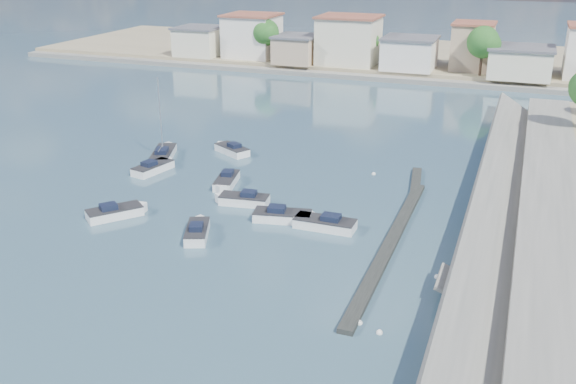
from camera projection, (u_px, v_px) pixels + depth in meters
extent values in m
plane|color=#2E455C|center=(385.00, 134.00, 77.85)|extent=(400.00, 400.00, 0.00)
cube|color=slate|center=(551.00, 241.00, 47.95)|extent=(5.00, 90.00, 1.80)
cube|color=slate|center=(491.00, 232.00, 49.36)|extent=(4.17, 90.00, 2.86)
cube|color=slate|center=(478.00, 294.00, 41.74)|extent=(5.31, 3.50, 1.94)
cube|color=black|center=(391.00, 243.00, 49.34)|extent=(1.00, 26.00, 0.35)
cube|color=black|center=(416.00, 182.00, 61.72)|extent=(2.00, 8.05, 0.30)
cube|color=gray|center=(444.00, 59.00, 122.94)|extent=(160.00, 40.00, 1.40)
cube|color=slate|center=(427.00, 82.00, 104.73)|extent=(160.00, 2.50, 0.80)
cube|color=#ECE4C5|center=(200.00, 42.00, 122.15)|extent=(8.00, 8.00, 5.00)
cube|color=#595960|center=(199.00, 27.00, 121.17)|extent=(8.48, 8.48, 0.35)
cube|color=white|center=(252.00, 36.00, 120.18)|extent=(9.00, 9.00, 7.50)
cube|color=#99513D|center=(252.00, 15.00, 118.74)|extent=(9.54, 9.54, 0.35)
cube|color=tan|center=(297.00, 50.00, 114.85)|extent=(7.00, 8.00, 4.50)
cube|color=#595960|center=(297.00, 36.00, 113.97)|extent=(7.42, 8.48, 0.35)
cube|color=#ECE4C5|center=(349.00, 41.00, 113.03)|extent=(10.00, 9.00, 8.00)
cube|color=#99513D|center=(350.00, 16.00, 111.50)|extent=(10.60, 9.54, 0.35)
cube|color=white|center=(409.00, 54.00, 109.12)|extent=(8.50, 8.50, 5.00)
cube|color=#595960|center=(410.00, 38.00, 108.14)|extent=(9.01, 9.01, 0.35)
cube|color=tan|center=(472.00, 47.00, 108.02)|extent=(6.50, 7.50, 7.50)
cube|color=#99513D|center=(475.00, 23.00, 106.59)|extent=(6.89, 7.95, 0.35)
cube|color=#ECE4C5|center=(520.00, 63.00, 102.48)|extent=(9.50, 9.00, 4.50)
cube|color=#595960|center=(522.00, 48.00, 101.59)|extent=(10.07, 9.54, 0.35)
cylinder|color=#38281E|center=(266.00, 51.00, 117.01)|extent=(0.44, 0.44, 3.38)
sphere|color=#23541C|center=(266.00, 32.00, 115.79)|extent=(4.80, 4.80, 4.80)
sphere|color=#23541C|center=(269.00, 34.00, 115.06)|extent=(3.60, 3.60, 3.60)
sphere|color=#23541C|center=(263.00, 31.00, 116.37)|extent=(3.30, 3.30, 3.30)
cylinder|color=#38281E|center=(366.00, 55.00, 113.85)|extent=(0.44, 0.44, 2.93)
sphere|color=#23541C|center=(367.00, 39.00, 112.79)|extent=(4.16, 4.16, 4.16)
sphere|color=#23541C|center=(370.00, 41.00, 112.16)|extent=(3.12, 3.12, 3.12)
sphere|color=#23541C|center=(364.00, 38.00, 113.30)|extent=(2.86, 2.86, 2.86)
cylinder|color=#38281E|center=(481.00, 64.00, 103.72)|extent=(0.44, 0.44, 3.60)
sphere|color=#23541C|center=(483.00, 42.00, 102.42)|extent=(5.12, 5.12, 5.12)
sphere|color=#23541C|center=(489.00, 44.00, 101.64)|extent=(3.84, 3.84, 3.84)
sphere|color=#23541C|center=(478.00, 40.00, 103.04)|extent=(3.52, 3.52, 3.52)
cube|color=white|center=(197.00, 233.00, 50.64)|extent=(3.05, 4.47, 1.00)
cube|color=white|center=(200.00, 224.00, 52.30)|extent=(1.51, 1.51, 1.00)
cube|color=#262628|center=(197.00, 227.00, 50.46)|extent=(3.08, 4.48, 0.08)
cube|color=black|center=(196.00, 227.00, 49.98)|extent=(1.40, 1.53, 0.48)
cube|color=white|center=(115.00, 214.00, 54.24)|extent=(4.32, 4.68, 1.00)
cube|color=white|center=(137.00, 209.00, 55.14)|extent=(1.42, 1.42, 1.00)
cube|color=#262628|center=(114.00, 208.00, 54.06)|extent=(4.35, 4.70, 0.08)
cube|color=black|center=(108.00, 207.00, 53.76)|extent=(1.75, 1.78, 0.48)
cube|color=white|center=(325.00, 225.00, 52.11)|extent=(4.97, 1.90, 1.00)
cube|color=white|center=(300.00, 221.00, 52.81)|extent=(1.89, 1.89, 1.00)
cube|color=#262628|center=(325.00, 219.00, 51.93)|extent=(4.97, 1.93, 0.08)
cube|color=black|center=(331.00, 218.00, 51.68)|extent=(1.49, 1.17, 0.48)
cube|color=white|center=(244.00, 201.00, 56.92)|extent=(4.54, 2.38, 1.00)
cube|color=white|center=(224.00, 199.00, 57.29)|extent=(1.75, 1.75, 1.00)
cube|color=#262628|center=(244.00, 196.00, 56.74)|extent=(4.54, 2.41, 0.08)
cube|color=black|center=(249.00, 194.00, 56.57)|extent=(1.44, 1.27, 0.48)
cube|color=white|center=(153.00, 169.00, 64.86)|extent=(2.72, 4.77, 1.00)
cube|color=white|center=(166.00, 164.00, 66.36)|extent=(1.73, 1.73, 1.00)
cube|color=#262628|center=(153.00, 164.00, 64.68)|extent=(2.76, 4.78, 0.08)
cube|color=black|center=(149.00, 163.00, 64.24)|extent=(1.37, 1.56, 0.48)
cube|color=white|center=(232.00, 151.00, 70.52)|extent=(4.66, 3.71, 1.00)
cube|color=white|center=(223.00, 147.00, 71.87)|extent=(1.51, 1.51, 1.00)
cube|color=#262628|center=(232.00, 146.00, 70.34)|extent=(4.68, 3.74, 0.08)
cube|color=black|center=(234.00, 145.00, 69.93)|extent=(1.68, 1.60, 0.48)
cube|color=white|center=(227.00, 182.00, 61.45)|extent=(2.55, 4.66, 1.00)
cube|color=white|center=(222.00, 189.00, 59.70)|extent=(1.63, 1.63, 1.00)
cube|color=#262628|center=(227.00, 177.00, 61.27)|extent=(2.58, 4.67, 0.08)
cube|color=black|center=(228.00, 173.00, 61.59)|extent=(1.29, 1.51, 0.48)
cube|color=white|center=(283.00, 217.00, 53.56)|extent=(5.06, 2.79, 1.00)
cube|color=white|center=(307.00, 219.00, 53.26)|extent=(1.84, 1.84, 1.00)
cube|color=#262628|center=(283.00, 212.00, 53.38)|extent=(5.07, 2.82, 0.08)
cube|color=black|center=(277.00, 209.00, 53.36)|extent=(1.64, 1.42, 0.48)
cube|color=white|center=(163.00, 156.00, 68.95)|extent=(3.90, 6.24, 1.00)
cube|color=white|center=(168.00, 148.00, 71.38)|extent=(1.85, 1.85, 1.00)
cube|color=#262628|center=(163.00, 151.00, 68.77)|extent=(3.94, 6.25, 0.08)
cube|color=black|center=(162.00, 151.00, 68.13)|extent=(1.76, 2.09, 0.48)
cylinder|color=silver|center=(160.00, 115.00, 67.31)|extent=(0.12, 0.12, 8.00)
cylinder|color=silver|center=(160.00, 148.00, 67.39)|extent=(0.91, 2.28, 0.08)
sphere|color=white|center=(379.00, 333.00, 38.22)|extent=(0.40, 0.40, 0.40)
sphere|color=white|center=(437.00, 277.00, 44.55)|extent=(0.40, 0.40, 0.40)
sphere|color=white|center=(359.00, 323.00, 39.19)|extent=(0.40, 0.40, 0.40)
sphere|color=white|center=(484.00, 200.00, 57.82)|extent=(0.40, 0.40, 0.40)
sphere|color=white|center=(374.00, 174.00, 64.21)|extent=(0.40, 0.40, 0.40)
sphere|color=white|center=(488.00, 183.00, 61.79)|extent=(0.40, 0.40, 0.40)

